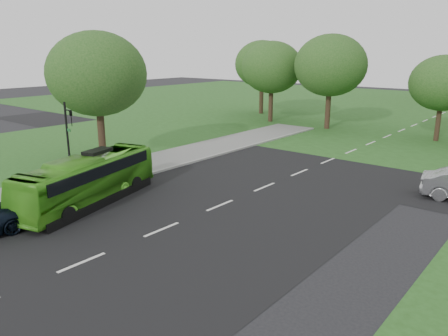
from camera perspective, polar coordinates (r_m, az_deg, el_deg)
name	(u,v)px	position (r m, az deg, el deg)	size (l,w,h in m)	color
ground	(193,217)	(20.85, -4.08, -6.39)	(160.00, 160.00, 0.00)	black
street_surfaces	(370,141)	(40.01, 18.49, 3.36)	(120.00, 120.00, 0.15)	black
tree_park_a	(272,67)	(48.48, 6.25, 12.94)	(6.52, 6.52, 8.66)	black
tree_park_b	(331,65)	(44.84, 13.74, 12.88)	(7.04, 7.04, 9.23)	black
tree_park_c	(443,83)	(41.82, 26.70, 9.88)	(5.51, 5.51, 7.32)	black
tree_park_f	(262,64)	(54.80, 4.99, 13.37)	(6.64, 6.64, 8.87)	black
tree_side_near	(97,74)	(31.55, -16.24, 11.70)	(6.74, 6.74, 8.96)	black
bus	(88,180)	(23.34, -17.34, -1.50)	(2.07, 8.85, 2.47)	#52B926
traffic_light	(69,134)	(28.08, -19.64, 4.20)	(0.76, 0.23, 4.67)	black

